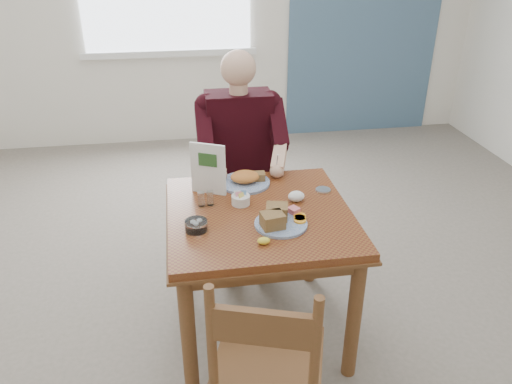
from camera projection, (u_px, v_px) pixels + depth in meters
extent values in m
plane|color=#686154|center=(259.00, 327.00, 2.81)|extent=(6.00, 6.00, 0.00)
plane|color=white|center=(208.00, 1.00, 4.80)|extent=(5.50, 0.00, 5.50)
ellipsoid|color=yellow|center=(264.00, 241.00, 2.20)|extent=(0.06, 0.05, 0.03)
ellipsoid|color=white|center=(296.00, 196.00, 2.55)|extent=(0.10, 0.10, 0.05)
cylinder|color=silver|center=(323.00, 190.00, 2.66)|extent=(0.11, 0.11, 0.01)
cube|color=white|center=(170.00, 54.00, 4.93)|extent=(1.72, 0.04, 0.06)
cube|color=brown|center=(260.00, 215.00, 2.47)|extent=(0.90, 0.90, 0.04)
cube|color=brown|center=(260.00, 220.00, 2.49)|extent=(0.92, 0.92, 0.01)
cylinder|color=brown|center=(188.00, 336.00, 2.25)|extent=(0.07, 0.07, 0.71)
cylinder|color=brown|center=(354.00, 318.00, 2.36)|extent=(0.07, 0.07, 0.71)
cylinder|color=brown|center=(183.00, 243.00, 2.93)|extent=(0.07, 0.07, 0.71)
cylinder|color=brown|center=(312.00, 232.00, 3.04)|extent=(0.07, 0.07, 0.71)
cube|color=brown|center=(274.00, 273.00, 2.17)|extent=(0.80, 0.03, 0.08)
cube|color=brown|center=(248.00, 192.00, 2.85)|extent=(0.80, 0.03, 0.08)
cube|color=brown|center=(181.00, 234.00, 2.45)|extent=(0.03, 0.80, 0.08)
cube|color=brown|center=(334.00, 221.00, 2.56)|extent=(0.03, 0.80, 0.08)
cylinder|color=brown|center=(217.00, 242.00, 3.18)|extent=(0.04, 0.04, 0.45)
cylinder|color=brown|center=(272.00, 237.00, 3.23)|extent=(0.04, 0.04, 0.45)
cylinder|color=brown|center=(212.00, 214.00, 3.50)|extent=(0.04, 0.04, 0.45)
cylinder|color=brown|center=(263.00, 210.00, 3.55)|extent=(0.04, 0.04, 0.45)
cube|color=brown|center=(240.00, 193.00, 3.25)|extent=(0.42, 0.42, 0.03)
cylinder|color=brown|center=(209.00, 151.00, 3.28)|extent=(0.04, 0.04, 0.50)
cylinder|color=brown|center=(263.00, 148.00, 3.33)|extent=(0.04, 0.04, 0.50)
cube|color=brown|center=(236.00, 135.00, 3.26)|extent=(0.38, 0.03, 0.14)
cylinder|color=brown|center=(234.00, 365.00, 2.27)|extent=(0.05, 0.05, 0.45)
cylinder|color=brown|center=(314.00, 374.00, 2.22)|extent=(0.05, 0.05, 0.45)
cube|color=brown|center=(269.00, 360.00, 1.98)|extent=(0.53, 0.53, 0.03)
cylinder|color=brown|center=(212.00, 344.00, 1.74)|extent=(0.05, 0.05, 0.50)
cylinder|color=brown|center=(315.00, 356.00, 1.69)|extent=(0.05, 0.05, 0.50)
cube|color=brown|center=(263.00, 328.00, 1.67)|extent=(0.37, 0.15, 0.14)
cube|color=gray|center=(227.00, 193.00, 3.10)|extent=(0.13, 0.38, 0.12)
cube|color=gray|center=(259.00, 190.00, 3.13)|extent=(0.13, 0.38, 0.12)
cube|color=gray|center=(231.00, 249.00, 3.08)|extent=(0.10, 0.10, 0.48)
cube|color=gray|center=(263.00, 246.00, 3.11)|extent=(0.10, 0.10, 0.48)
cube|color=black|center=(239.00, 138.00, 3.11)|extent=(0.40, 0.22, 0.58)
sphere|color=black|center=(207.00, 105.00, 2.98)|extent=(0.15, 0.15, 0.15)
sphere|color=black|center=(269.00, 102.00, 3.03)|extent=(0.15, 0.15, 0.15)
cylinder|color=#DAA88A|center=(239.00, 90.00, 2.95)|extent=(0.11, 0.11, 0.08)
sphere|color=#DAA88A|center=(238.00, 68.00, 2.89)|extent=(0.21, 0.21, 0.21)
cube|color=black|center=(204.00, 128.00, 2.92)|extent=(0.09, 0.29, 0.27)
cube|color=black|center=(278.00, 124.00, 2.98)|extent=(0.09, 0.29, 0.27)
sphere|color=black|center=(206.00, 151.00, 2.87)|extent=(0.09, 0.09, 0.09)
sphere|color=black|center=(281.00, 147.00, 2.93)|extent=(0.09, 0.09, 0.09)
cube|color=#DAA88A|center=(213.00, 163.00, 2.81)|extent=(0.14, 0.23, 0.14)
cube|color=#DAA88A|center=(279.00, 158.00, 2.86)|extent=(0.14, 0.23, 0.14)
sphere|color=#DAA88A|center=(220.00, 175.00, 2.75)|extent=(0.08, 0.08, 0.08)
sphere|color=#DAA88A|center=(277.00, 171.00, 2.79)|extent=(0.08, 0.08, 0.08)
cylinder|color=silver|center=(277.00, 163.00, 2.77)|extent=(0.01, 0.05, 0.12)
cylinder|color=white|center=(281.00, 224.00, 2.35)|extent=(0.26, 0.26, 0.01)
cube|color=#A48349|center=(273.00, 220.00, 2.29)|extent=(0.12, 0.10, 0.07)
cube|color=#A48349|center=(277.00, 212.00, 2.37)|extent=(0.12, 0.11, 0.07)
cylinder|color=orange|center=(300.00, 220.00, 2.36)|extent=(0.07, 0.07, 0.01)
cylinder|color=orange|center=(300.00, 218.00, 2.37)|extent=(0.07, 0.07, 0.01)
cylinder|color=orange|center=(300.00, 216.00, 2.39)|extent=(0.08, 0.08, 0.01)
cube|color=#E36B74|center=(294.00, 210.00, 2.42)|extent=(0.07, 0.07, 0.03)
cylinder|color=white|center=(245.00, 183.00, 2.73)|extent=(0.29, 0.29, 0.02)
ellipsoid|color=orange|center=(245.00, 177.00, 2.72)|extent=(0.17, 0.14, 0.06)
cube|color=#A48349|center=(256.00, 176.00, 2.74)|extent=(0.11, 0.07, 0.04)
cylinder|color=white|center=(241.00, 200.00, 2.52)|extent=(0.10, 0.10, 0.05)
cube|color=pink|center=(239.00, 194.00, 2.51)|extent=(0.04, 0.02, 0.02)
cube|color=#6699D8|center=(243.00, 193.00, 2.52)|extent=(0.04, 0.02, 0.02)
cube|color=#EAD159|center=(241.00, 195.00, 2.49)|extent=(0.03, 0.03, 0.02)
cube|color=white|center=(237.00, 193.00, 2.52)|extent=(0.03, 0.01, 0.02)
cylinder|color=white|center=(201.00, 200.00, 2.50)|extent=(0.04, 0.04, 0.06)
cylinder|color=silver|center=(201.00, 193.00, 2.49)|extent=(0.04, 0.04, 0.01)
cylinder|color=white|center=(210.00, 199.00, 2.51)|extent=(0.04, 0.04, 0.06)
cylinder|color=silver|center=(210.00, 192.00, 2.49)|extent=(0.04, 0.04, 0.01)
cylinder|color=white|center=(196.00, 226.00, 2.30)|extent=(0.11, 0.11, 0.05)
cylinder|color=white|center=(193.00, 223.00, 2.29)|extent=(0.03, 0.03, 0.02)
cylinder|color=white|center=(199.00, 221.00, 2.30)|extent=(0.03, 0.03, 0.02)
cylinder|color=white|center=(196.00, 224.00, 2.28)|extent=(0.03, 0.03, 0.02)
cube|color=white|center=(208.00, 169.00, 2.58)|extent=(0.18, 0.10, 0.28)
cube|color=#2D5926|center=(208.00, 160.00, 2.55)|extent=(0.09, 0.05, 0.07)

